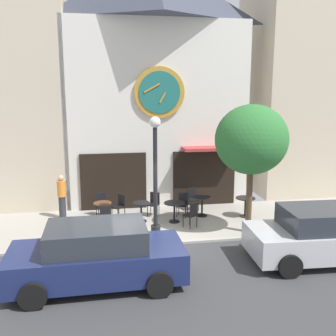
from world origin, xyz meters
TOP-DOWN VIEW (x-y plane):
  - ground_plane at (0.00, -0.59)m, footprint 24.22×9.51m
  - clock_building at (0.81, 5.42)m, footprint 7.55×3.87m
  - neighbor_building_right at (8.72, 6.34)m, footprint 6.34×4.37m
  - street_lamp at (0.18, 0.84)m, footprint 0.36×0.36m
  - street_tree at (3.35, 0.68)m, footprint 2.43×2.19m
  - cafe_table_center_right at (-1.55, 2.42)m, footprint 0.66×0.66m
  - cafe_table_rightmost at (-0.15, 2.35)m, footprint 0.64×0.64m
  - cafe_table_near_door at (1.05, 2.11)m, footprint 0.77×0.77m
  - cafe_table_near_curb at (2.23, 2.62)m, footprint 0.64×0.64m
  - cafe_table_leftmost at (3.83, 2.24)m, footprint 0.74×0.74m
  - cafe_chair_curbside at (2.04, 3.47)m, footprint 0.46×0.46m
  - cafe_chair_near_tree at (-1.61, 3.27)m, footprint 0.49×0.49m
  - cafe_chair_right_end at (1.50, 2.78)m, footprint 0.53×0.53m
  - cafe_chair_facing_wall at (0.41, 3.00)m, footprint 0.54×0.54m
  - cafe_chair_left_end at (-0.90, 2.92)m, footprint 0.56×0.56m
  - cafe_chair_facing_street at (-1.47, 1.59)m, footprint 0.45×0.45m
  - cafe_chair_near_lamp at (1.53, 1.38)m, footprint 0.55×0.55m
  - pedestrian_orange at (-3.05, 3.26)m, footprint 0.45×0.45m
  - parked_car_navy at (-1.70, -2.19)m, footprint 4.33×2.07m
  - parked_car_silver at (4.65, -1.85)m, footprint 4.39×2.19m

SIDE VIEW (x-z plane):
  - ground_plane at x=0.00m, z-range -0.09..0.04m
  - cafe_table_rightmost at x=-0.15m, z-range 0.13..0.86m
  - cafe_table_near_curb at x=2.23m, z-range 0.13..0.90m
  - cafe_table_center_right at x=-1.55m, z-range 0.14..0.91m
  - cafe_chair_curbside at x=2.04m, z-range 0.08..0.98m
  - cafe_chair_near_tree at x=-1.61m, z-range 0.08..0.98m
  - cafe_chair_right_end at x=1.50m, z-range 0.08..0.98m
  - cafe_chair_facing_wall at x=0.41m, z-range 0.08..0.98m
  - cafe_chair_left_end at x=-0.90m, z-range 0.08..0.98m
  - cafe_chair_facing_street at x=-1.47m, z-range 0.08..0.98m
  - cafe_chair_near_lamp at x=1.53m, z-range 0.08..0.98m
  - cafe_table_leftmost at x=3.83m, z-range 0.17..0.92m
  - cafe_table_near_door at x=1.05m, z-range 0.18..0.92m
  - parked_car_navy at x=-1.70m, z-range -0.01..1.54m
  - parked_car_silver at x=4.65m, z-range -0.01..1.54m
  - pedestrian_orange at x=-3.05m, z-range 0.03..1.70m
  - street_lamp at x=0.18m, z-range 0.03..4.00m
  - street_tree at x=3.35m, z-range 1.00..5.34m
  - clock_building at x=0.81m, z-range 0.20..10.27m
  - neighbor_building_right at x=8.72m, z-range 0.00..13.53m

